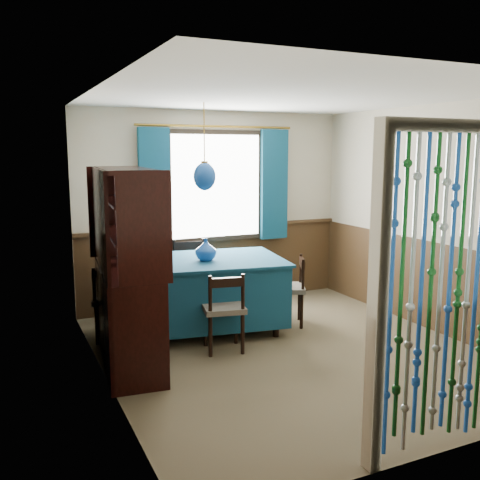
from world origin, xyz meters
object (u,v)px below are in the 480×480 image
chair_right (290,288)px  vase_sideboard (125,253)px  chair_left (111,299)px  vase_table (206,251)px  dining_table (206,289)px  chair_near (224,309)px  pendant_lamp (205,176)px  sideboard (127,299)px  chair_far (191,274)px  bowl_shelf (137,233)px

chair_right → vase_sideboard: size_ratio=4.70×
chair_left → vase_table: bearing=98.1°
dining_table → chair_near: 0.69m
chair_right → vase_table: vase_table is taller
pendant_lamp → chair_right: bearing=-12.7°
chair_right → vase_table: 1.11m
chair_left → sideboard: bearing=21.0°
dining_table → vase_table: 0.46m
pendant_lamp → vase_sideboard: 1.23m
vase_table → vase_sideboard: (-0.93, -0.22, 0.08)m
chair_left → pendant_lamp: bearing=102.2°
chair_near → chair_far: 1.41m
pendant_lamp → bowl_shelf: pendant_lamp is taller
sideboard → bowl_shelf: (0.06, -0.23, 0.65)m
dining_table → pendant_lamp: pendant_lamp is taller
chair_far → vase_sideboard: 1.55m
pendant_lamp → chair_near: bearing=-95.9°
vase_sideboard → chair_near: bearing=-23.7°
chair_left → sideboard: (0.01, -0.74, 0.19)m
chair_far → bowl_shelf: bearing=65.6°
vase_sideboard → sideboard: bearing=-101.2°
chair_right → chair_left: bearing=106.1°
chair_right → pendant_lamp: pendant_lamp is taller
chair_left → vase_sideboard: vase_sideboard is taller
dining_table → chair_left: (-1.03, 0.15, -0.03)m
chair_near → chair_far: size_ratio=0.90×
bowl_shelf → sideboard: bearing=104.9°
chair_left → chair_right: bearing=99.9°
chair_near → chair_right: bearing=36.0°
dining_table → sideboard: (-1.02, -0.60, 0.16)m
dining_table → pendant_lamp: (-0.00, -0.00, 1.26)m
chair_left → dining_table: bearing=102.2°
chair_far → bowl_shelf: 2.03m
dining_table → bowl_shelf: bowl_shelf is taller
chair_near → pendant_lamp: (0.07, 0.68, 1.29)m
chair_far → chair_left: (-1.11, -0.57, -0.04)m
dining_table → chair_right: 0.98m
chair_far → chair_left: size_ratio=1.10×
sideboard → pendant_lamp: pendant_lamp is taller
chair_right → sideboard: size_ratio=0.44×
bowl_shelf → vase_sideboard: size_ratio=1.11×
bowl_shelf → chair_right: bearing=17.6°
chair_right → bowl_shelf: bearing=134.1°
bowl_shelf → vase_sideboard: bowl_shelf is taller
chair_left → vase_sideboard: 0.72m
pendant_lamp → bowl_shelf: bearing=-139.3°
chair_far → vase_table: 0.91m
chair_near → pendant_lamp: bearing=95.9°
pendant_lamp → vase_sideboard: (-0.96, -0.29, -0.72)m
chair_right → pendant_lamp: bearing=103.7°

